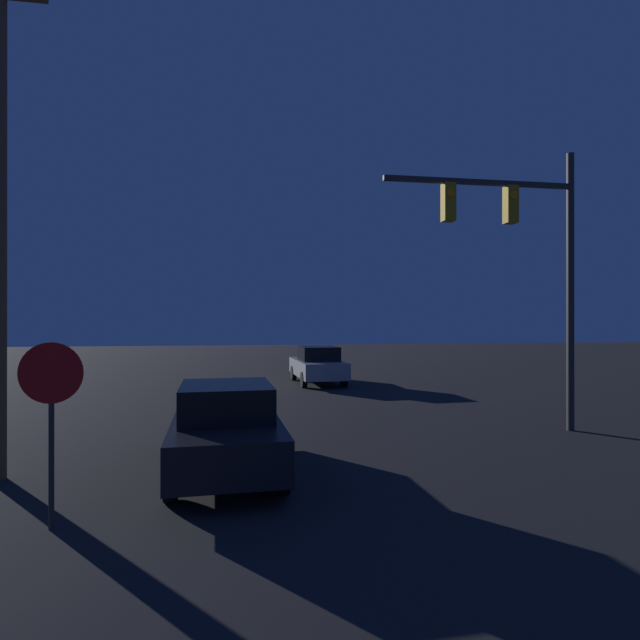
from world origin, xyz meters
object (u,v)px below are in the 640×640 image
(car_near, at_px, (226,428))
(traffic_signal_mast, at_px, (527,246))
(stop_sign, at_px, (51,397))
(car_far, at_px, (318,365))

(car_near, distance_m, traffic_signal_mast, 8.32)
(traffic_signal_mast, relative_size, stop_sign, 2.82)
(car_far, height_order, traffic_signal_mast, traffic_signal_mast)
(car_far, bearing_deg, car_near, -109.19)
(car_near, relative_size, traffic_signal_mast, 0.65)
(traffic_signal_mast, height_order, stop_sign, traffic_signal_mast)
(traffic_signal_mast, bearing_deg, car_near, -163.48)
(car_near, relative_size, car_far, 1.00)
(car_far, height_order, stop_sign, stop_sign)
(car_near, xyz_separation_m, car_far, (3.57, 12.22, 0.00))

